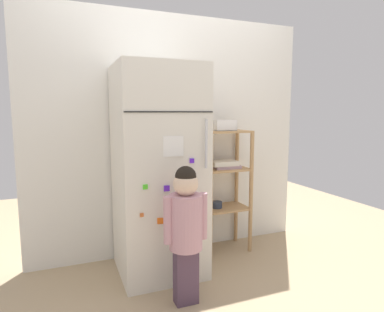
% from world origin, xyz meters
% --- Properties ---
extents(ground_plane, '(6.00, 6.00, 0.00)m').
position_xyz_m(ground_plane, '(0.00, 0.00, 0.00)').
color(ground_plane, tan).
extents(kitchen_wall_back, '(2.58, 0.03, 2.15)m').
position_xyz_m(kitchen_wall_back, '(0.00, 0.38, 1.08)').
color(kitchen_wall_back, silver).
rests_on(kitchen_wall_back, ground).
extents(refrigerator, '(0.65, 0.69, 1.65)m').
position_xyz_m(refrigerator, '(-0.24, 0.02, 0.83)').
color(refrigerator, silver).
rests_on(refrigerator, ground).
extents(child_standing, '(0.31, 0.23, 0.95)m').
position_xyz_m(child_standing, '(-0.21, -0.51, 0.57)').
color(child_standing, '#4E384B').
rests_on(child_standing, ground).
extents(pantry_shelf_unit, '(0.44, 0.31, 1.13)m').
position_xyz_m(pantry_shelf_unit, '(0.44, 0.19, 0.69)').
color(pantry_shelf_unit, tan).
rests_on(pantry_shelf_unit, ground).
extents(fruit_bin, '(0.20, 0.15, 0.10)m').
position_xyz_m(fruit_bin, '(0.42, 0.17, 1.17)').
color(fruit_bin, white).
rests_on(fruit_bin, pantry_shelf_unit).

